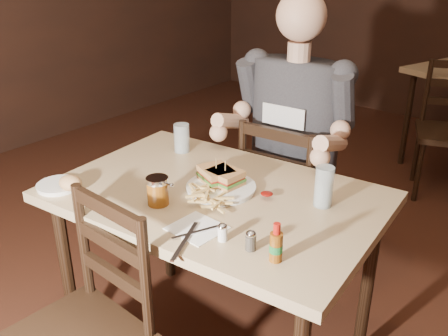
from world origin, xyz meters
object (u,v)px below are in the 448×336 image
Objects in this scene: chair_far at (291,203)px; syrup_dispenser at (158,191)px; dinner_plate at (221,189)px; glass_right at (324,187)px; glass_left at (182,138)px; hot_sauce at (276,242)px; diner at (292,107)px; main_table at (216,212)px; side_plate at (58,186)px.

chair_far is 8.70× the size of syrup_dispenser.
dinner_plate is (0.05, -0.60, 0.33)m from chair_far.
glass_right reaches higher than chair_far.
hot_sauce is (0.78, -0.43, -0.00)m from glass_left.
chair_far is 0.51m from diner.
dinner_plate is 2.04× the size of hot_sauce.
syrup_dispenser is (0.27, -0.41, -0.01)m from glass_left.
glass_right is at bearing 126.06° from chair_far.
main_table is at bearing -91.01° from diner.
glass_left reaches higher than side_plate.
dinner_plate is at bearing 70.77° from main_table.
glass_right is (0.39, -0.41, -0.11)m from diner.
syrup_dispenser is 0.66× the size of side_plate.
glass_left is (-0.37, 0.21, 0.14)m from main_table.
glass_right is 1.18× the size of hot_sauce.
chair_far is (-0.04, 0.62, -0.24)m from main_table.
chair_far is at bearing 130.72° from glass_right.
glass_right is at bearing -50.95° from diner.
side_plate is at bearing -172.37° from hot_sauce.
syrup_dispenser is (-0.45, -0.35, -0.02)m from glass_right.
diner is at bearing 63.93° from side_plate.
glass_left is at bearing 78.18° from side_plate.
glass_left is at bearing 118.13° from syrup_dispenser.
glass_left is 0.89m from hot_sauce.
syrup_dispenser is (-0.51, 0.03, -0.01)m from hot_sauce.
syrup_dispenser is (-0.10, -0.20, 0.13)m from main_table.
glass_left is 1.21× the size of syrup_dispenser.
side_plate is (-0.49, -0.37, -0.00)m from dinner_plate.
side_plate is (-0.90, -0.12, -0.06)m from hot_sauce.
chair_far and glass_left have the same top height.
chair_far reaches higher than dinner_plate.
glass_left is at bearing 150.93° from hot_sauce.
main_table is 0.09m from dinner_plate.
diner is at bearing 93.66° from main_table.
main_table is at bearing -29.76° from glass_left.
main_table is at bearing 151.56° from hot_sauce.
glass_right reaches higher than main_table.
dinner_plate is 1.62× the size of side_plate.
diner is 6.29× the size of side_plate.
glass_left is at bearing 175.91° from glass_right.
glass_right is at bearing 21.21° from dinner_plate.
glass_left is 1.01× the size of hot_sauce.
main_table is 0.26m from syrup_dispenser.
chair_far and hot_sauce have the same top height.
diner is at bearing 119.57° from hot_sauce.
chair_far is 3.54× the size of dinner_plate.
main_table is 8.09× the size of side_plate.
glass_right is at bearing 30.89° from side_plate.
hot_sauce reaches higher than side_plate.
chair_far is 0.73m from glass_right.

